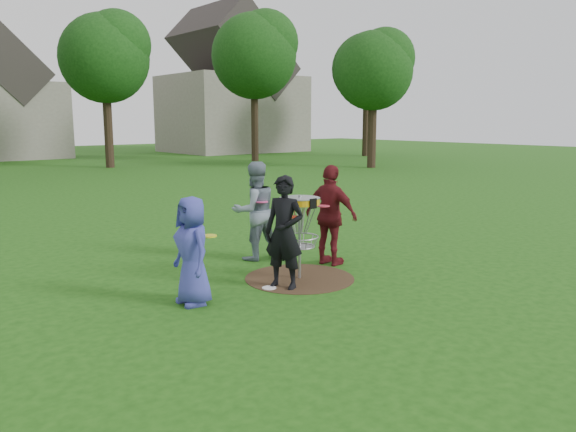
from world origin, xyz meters
TOP-DOWN VIEW (x-y plane):
  - ground at (0.00, 0.00)m, footprint 100.00×100.00m
  - dirt_patch at (0.00, 0.00)m, footprint 1.80×1.80m
  - player_blue at (-2.00, -0.03)m, footprint 0.53×0.78m
  - player_black at (-0.52, -0.24)m, footprint 0.65×0.75m
  - player_grey at (0.20, 1.52)m, footprint 0.98×0.81m
  - player_maroon at (1.01, 0.34)m, footprint 0.65×1.12m
  - disc_on_grass at (-0.74, -0.14)m, footprint 0.22×0.22m
  - disc_golf_basket at (0.00, -0.00)m, footprint 0.66×0.67m
  - held_discs at (-0.27, 0.33)m, footprint 2.68×1.58m
  - house_row at (4.78, 33.07)m, footprint 44.50×10.65m

SIDE VIEW (x-z plane):
  - ground at x=0.00m, z-range 0.00..0.00m
  - dirt_patch at x=0.00m, z-range 0.00..0.01m
  - disc_on_grass at x=-0.74m, z-range 0.00..0.02m
  - player_blue at x=-2.00m, z-range 0.00..1.54m
  - player_black at x=-0.52m, z-range 0.00..1.75m
  - player_maroon at x=1.01m, z-range 0.00..1.80m
  - player_grey at x=0.20m, z-range 0.00..1.82m
  - disc_golf_basket at x=0.00m, z-range 0.33..1.71m
  - held_discs at x=-0.27m, z-range 0.96..1.16m
  - house_row at x=4.78m, z-range -1.67..9.95m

